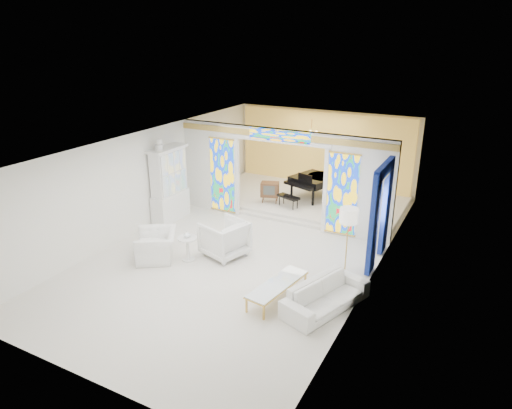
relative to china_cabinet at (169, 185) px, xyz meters
The scene contains 24 objects.
floor 3.47m from the china_cabinet, 10.50° to the right, with size 12.00×12.00×0.00m, color silver.
ceiling 3.75m from the china_cabinet, 10.50° to the right, with size 7.00×12.00×0.02m, color silver.
wall_back 6.30m from the china_cabinet, 59.24° to the left, with size 7.00×0.02×3.00m, color silver.
wall_front 7.35m from the china_cabinet, 64.01° to the right, with size 7.00×0.02×3.00m, color silver.
wall_left 0.74m from the china_cabinet, 115.42° to the right, with size 0.02×12.00×3.00m, color silver.
wall_right 6.75m from the china_cabinet, ahead, with size 0.02×12.00×3.00m, color silver.
partition_wall 3.54m from the china_cabinet, 23.50° to the left, with size 7.00×0.22×3.00m.
stained_glass_left 1.76m from the china_cabinet, 47.47° to the left, with size 0.90×0.04×2.40m, color gold.
stained_glass_right 5.41m from the china_cabinet, 13.85° to the left, with size 0.90×0.04×2.40m, color gold.
stained_glass_transom 3.84m from the china_cabinet, 21.91° to the left, with size 2.00×0.04×0.34m, color gold.
alcove_platform 4.88m from the china_cabinet, 47.45° to the left, with size 6.80×3.80×0.18m, color silver.
gold_curtain_back 6.19m from the china_cabinet, 58.67° to the left, with size 6.70×0.10×2.90m, color #E9B551.
chandelier 5.02m from the china_cabinet, 44.89° to the left, with size 0.48×0.48×0.30m, color gold.
blue_drapes 6.63m from the china_cabinet, ahead, with size 0.14×1.85×2.65m.
china_cabinet is the anchor object (origin of this frame).
armchair_left 2.87m from the china_cabinet, 60.25° to the right, with size 1.16×1.01×0.75m, color white.
armchair_right 3.26m from the china_cabinet, 25.81° to the right, with size 1.05×1.09×0.99m, color white.
sofa 6.73m from the china_cabinet, 22.47° to the right, with size 2.14×0.84×0.62m, color silver.
side_table 3.10m from the china_cabinet, 44.01° to the right, with size 0.68×0.68×0.65m.
vase 3.04m from the china_cabinet, 44.01° to the right, with size 0.17×0.17×0.18m, color white.
coffee_table 5.82m from the china_cabinet, 28.16° to the right, with size 0.83×1.87×0.40m.
floor_lamp 6.22m from the china_cabinet, ahead, with size 0.47×0.47×1.81m.
grand_piano 5.17m from the china_cabinet, 45.00° to the left, with size 2.00×2.53×0.97m.
tv_console 3.45m from the china_cabinet, 46.63° to the left, with size 0.71×0.59×0.71m.
Camera 1 is at (5.60, -10.28, 5.67)m, focal length 32.00 mm.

